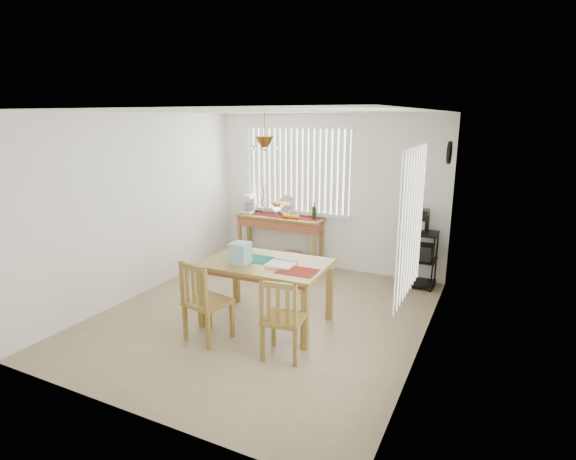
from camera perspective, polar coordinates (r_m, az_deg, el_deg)
The scene contains 10 objects.
ground at distance 6.01m, azimuth -3.21°, elevation -10.87°, with size 4.00×4.50×0.01m, color gray.
room_shell at distance 5.52m, azimuth -3.35°, elevation 5.35°, with size 4.20×4.70×2.70m.
sideboard at distance 7.81m, azimuth -0.99°, elevation 0.20°, with size 1.54×0.43×0.87m.
sideboard_items at distance 7.86m, azimuth -2.55°, elevation 2.89°, with size 1.46×0.36×0.66m.
wire_cart at distance 7.12m, azimuth 16.31°, elevation -2.90°, with size 0.51×0.40×0.86m.
cart_items at distance 7.00m, azimuth 16.61°, elevation 1.08°, with size 0.20×0.24×0.35m.
dining_table at distance 5.56m, azimuth -2.77°, elevation -4.99°, with size 1.53×1.01×0.81m.
table_items at distance 5.46m, azimuth -4.78°, elevation -3.30°, with size 1.16×0.53×0.26m.
chair_left at distance 5.30m, azimuth -10.49°, elevation -8.98°, with size 0.52×0.52×0.96m.
chair_right at distance 4.86m, azimuth -0.69°, elevation -11.25°, with size 0.48×0.48×0.92m.
Camera 1 is at (2.68, -4.74, 2.53)m, focal length 28.00 mm.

